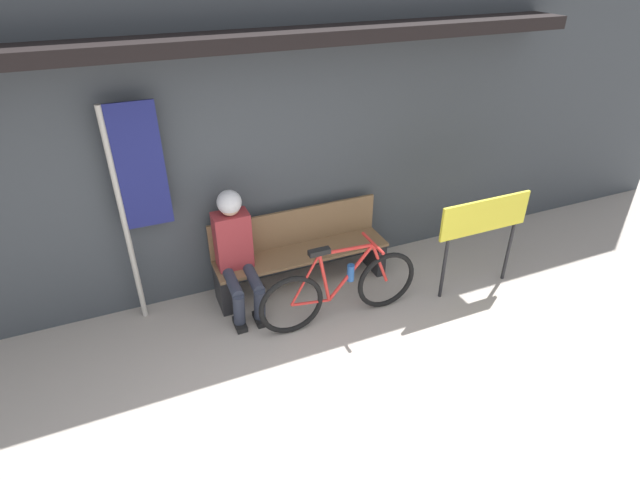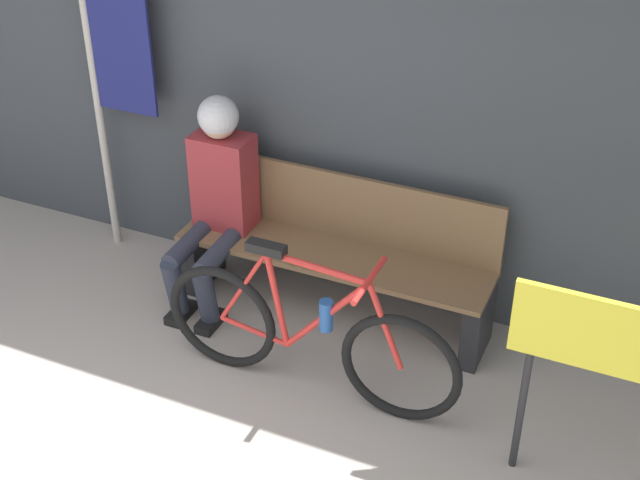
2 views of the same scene
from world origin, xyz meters
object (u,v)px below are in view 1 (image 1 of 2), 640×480
Objects in this scene: banner_pole at (135,188)px; signboard at (484,222)px; park_bench_near at (300,252)px; person_seated at (235,246)px; bicycle at (341,289)px.

banner_pole is 2.00× the size of signboard.
park_bench_near is 1.76m from banner_pole.
banner_pole is at bearing 164.66° from person_seated.
banner_pole is at bearing 164.19° from signboard.
person_seated is (-0.84, 0.58, 0.36)m from bicycle.
person_seated is at bearing 145.14° from bicycle.
bicycle is (0.14, -0.70, -0.05)m from park_bench_near.
bicycle is 0.77× the size of banner_pole.
signboard reaches higher than park_bench_near.
person_seated is 0.60× the size of banner_pole.
banner_pole reaches higher than bicycle.
banner_pole is at bearing 153.73° from bicycle.
park_bench_near is 0.87× the size of banner_pole.
park_bench_near is 0.71m from bicycle.
bicycle is 1.08m from person_seated.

